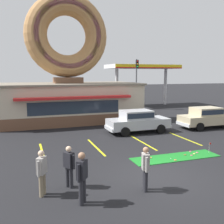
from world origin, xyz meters
The scene contains 25 objects.
ground_plane centered at (0.00, 0.00, 0.00)m, with size 160.00×160.00×0.00m, color black.
donut_shop_building centered at (-1.21, 13.94, 3.74)m, with size 12.30×6.75×10.96m.
putting_mat centered at (2.05, 1.84, 0.01)m, with size 4.61×1.22×0.03m, color #197523.
mini_donut_near_left centered at (0.78, 2.10, 0.05)m, with size 0.13×0.13×0.04m, color #D17F47.
mini_donut_near_right centered at (1.75, 1.39, 0.05)m, with size 0.13×0.13×0.04m, color #D17F47.
mini_donut_mid_left centered at (3.51, 2.04, 0.05)m, with size 0.13×0.13×0.04m, color #D8667F.
mini_donut_mid_centre centered at (3.23, 1.92, 0.05)m, with size 0.13×0.13×0.04m, color #E5C666.
mini_donut_mid_right centered at (2.69, 1.94, 0.05)m, with size 0.13×0.13×0.04m, color brown.
mini_donut_far_left centered at (2.95, 1.75, 0.05)m, with size 0.13×0.13×0.04m, color #D8667F.
mini_donut_far_centre centered at (3.29, 2.34, 0.05)m, with size 0.13×0.13×0.04m, color #D8667F.
golf_ball centered at (1.65, 1.65, 0.05)m, with size 0.04×0.04×0.04m, color white.
putting_flag_pin centered at (4.14, 1.84, 0.44)m, with size 0.13×0.01×0.55m.
car_champagne centered at (8.41, 7.37, 0.87)m, with size 4.56×1.98×1.60m.
car_silver centered at (2.63, 7.70, 0.87)m, with size 4.57×2.01×1.60m.
pedestrian_blue_sweater_man centered at (-4.64, -0.21, 0.90)m, with size 0.39×0.53×1.63m.
pedestrian_hooded_kid centered at (-1.10, -1.04, 0.90)m, with size 0.34×0.58×1.63m.
pedestrian_leather_jacket_man centered at (-3.46, -1.25, 0.97)m, with size 0.42×0.49×1.74m.
pedestrian_clipboard_woman centered at (-3.64, 0.14, 0.87)m, with size 0.41×0.52×1.59m.
trash_bin centered at (3.85, 10.88, 0.50)m, with size 0.57×0.57×0.97m.
traffic_light_pole centered at (7.45, 18.46, 3.71)m, with size 0.28×0.47×5.80m.
gas_station_canopy centered at (9.83, 21.95, 4.86)m, with size 9.00×4.46×5.30m.
parking_stripe_left centered at (-4.24, 5.00, 0.00)m, with size 0.12×3.60×0.01m, color yellow.
parking_stripe_mid_left centered at (-1.24, 5.00, 0.00)m, with size 0.12×3.60×0.01m, color yellow.
parking_stripe_centre centered at (1.76, 5.00, 0.00)m, with size 0.12×3.60×0.01m, color yellow.
parking_stripe_mid_right centered at (4.76, 5.00, 0.00)m, with size 0.12×3.60×0.01m, color yellow.
Camera 1 is at (-5.20, -9.13, 4.23)m, focal length 42.00 mm.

